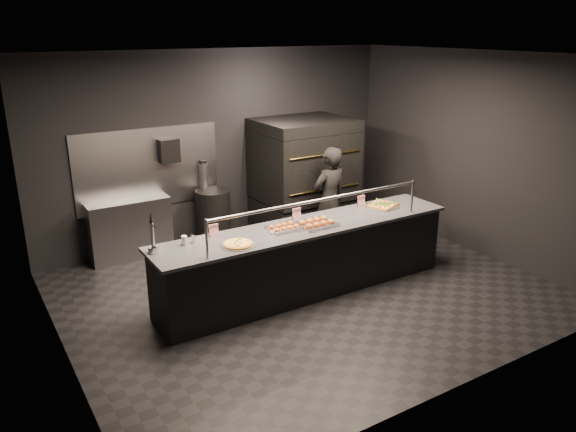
{
  "coord_description": "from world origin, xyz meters",
  "views": [
    {
      "loc": [
        -3.73,
        -5.56,
        3.32
      ],
      "look_at": [
        -0.16,
        0.2,
        1.02
      ],
      "focal_mm": 35.0,
      "sensor_mm": 36.0,
      "label": 1
    }
  ],
  "objects_px": {
    "prep_shelf": "(130,230)",
    "slider_tray_a": "(284,227)",
    "pizza_oven": "(304,177)",
    "trash_bin": "(214,218)",
    "fire_extinguisher": "(204,177)",
    "service_counter": "(306,259)",
    "worker": "(329,200)",
    "slider_tray_b": "(317,223)",
    "round_pizza": "(238,244)",
    "beer_tap": "(153,241)",
    "square_pizza": "(382,205)",
    "towel_dispenser": "(169,151)"
  },
  "relations": [
    {
      "from": "towel_dispenser",
      "to": "trash_bin",
      "type": "bearing_deg",
      "value": -20.7
    },
    {
      "from": "service_counter",
      "to": "trash_bin",
      "type": "relative_size",
      "value": 4.58
    },
    {
      "from": "towel_dispenser",
      "to": "square_pizza",
      "type": "height_order",
      "value": "towel_dispenser"
    },
    {
      "from": "round_pizza",
      "to": "trash_bin",
      "type": "distance_m",
      "value": 2.48
    },
    {
      "from": "service_counter",
      "to": "fire_extinguisher",
      "type": "distance_m",
      "value": 2.5
    },
    {
      "from": "pizza_oven",
      "to": "fire_extinguisher",
      "type": "bearing_deg",
      "value": 162.11
    },
    {
      "from": "round_pizza",
      "to": "square_pizza",
      "type": "bearing_deg",
      "value": 5.9
    },
    {
      "from": "towel_dispenser",
      "to": "trash_bin",
      "type": "height_order",
      "value": "towel_dispenser"
    },
    {
      "from": "towel_dispenser",
      "to": "fire_extinguisher",
      "type": "height_order",
      "value": "towel_dispenser"
    },
    {
      "from": "fire_extinguisher",
      "to": "trash_bin",
      "type": "xyz_separation_m",
      "value": [
        0.03,
        -0.23,
        -0.61
      ]
    },
    {
      "from": "fire_extinguisher",
      "to": "slider_tray_a",
      "type": "relative_size",
      "value": 1.08
    },
    {
      "from": "pizza_oven",
      "to": "prep_shelf",
      "type": "relative_size",
      "value": 1.59
    },
    {
      "from": "prep_shelf",
      "to": "slider_tray_b",
      "type": "relative_size",
      "value": 2.24
    },
    {
      "from": "slider_tray_b",
      "to": "prep_shelf",
      "type": "bearing_deg",
      "value": 125.67
    },
    {
      "from": "prep_shelf",
      "to": "square_pizza",
      "type": "bearing_deg",
      "value": -37.14
    },
    {
      "from": "towel_dispenser",
      "to": "square_pizza",
      "type": "distance_m",
      "value": 3.26
    },
    {
      "from": "slider_tray_b",
      "to": "slider_tray_a",
      "type": "bearing_deg",
      "value": 167.92
    },
    {
      "from": "service_counter",
      "to": "beer_tap",
      "type": "height_order",
      "value": "beer_tap"
    },
    {
      "from": "towel_dispenser",
      "to": "slider_tray_b",
      "type": "height_order",
      "value": "towel_dispenser"
    },
    {
      "from": "prep_shelf",
      "to": "worker",
      "type": "bearing_deg",
      "value": -26.14
    },
    {
      "from": "round_pizza",
      "to": "slider_tray_b",
      "type": "distance_m",
      "value": 1.16
    },
    {
      "from": "fire_extinguisher",
      "to": "trash_bin",
      "type": "relative_size",
      "value": 0.56
    },
    {
      "from": "towel_dispenser",
      "to": "worker",
      "type": "distance_m",
      "value": 2.52
    },
    {
      "from": "service_counter",
      "to": "prep_shelf",
      "type": "height_order",
      "value": "service_counter"
    },
    {
      "from": "towel_dispenser",
      "to": "worker",
      "type": "height_order",
      "value": "towel_dispenser"
    },
    {
      "from": "pizza_oven",
      "to": "worker",
      "type": "xyz_separation_m",
      "value": [
        -0.12,
        -0.89,
        -0.15
      ]
    },
    {
      "from": "towel_dispenser",
      "to": "slider_tray_a",
      "type": "height_order",
      "value": "towel_dispenser"
    },
    {
      "from": "fire_extinguisher",
      "to": "beer_tap",
      "type": "height_order",
      "value": "beer_tap"
    },
    {
      "from": "pizza_oven",
      "to": "fire_extinguisher",
      "type": "xyz_separation_m",
      "value": [
        -1.55,
        0.5,
        0.09
      ]
    },
    {
      "from": "worker",
      "to": "pizza_oven",
      "type": "bearing_deg",
      "value": -103.29
    },
    {
      "from": "prep_shelf",
      "to": "slider_tray_a",
      "type": "height_order",
      "value": "slider_tray_a"
    },
    {
      "from": "slider_tray_a",
      "to": "slider_tray_b",
      "type": "xyz_separation_m",
      "value": [
        0.43,
        -0.09,
        0.01
      ]
    },
    {
      "from": "round_pizza",
      "to": "square_pizza",
      "type": "height_order",
      "value": "square_pizza"
    },
    {
      "from": "service_counter",
      "to": "pizza_oven",
      "type": "height_order",
      "value": "pizza_oven"
    },
    {
      "from": "towel_dispenser",
      "to": "square_pizza",
      "type": "xyz_separation_m",
      "value": [
        2.24,
        -2.29,
        -0.61
      ]
    },
    {
      "from": "pizza_oven",
      "to": "slider_tray_b",
      "type": "distance_m",
      "value": 2.24
    },
    {
      "from": "worker",
      "to": "slider_tray_b",
      "type": "bearing_deg",
      "value": 42.1
    },
    {
      "from": "towel_dispenser",
      "to": "slider_tray_b",
      "type": "distance_m",
      "value": 2.72
    },
    {
      "from": "pizza_oven",
      "to": "trash_bin",
      "type": "xyz_separation_m",
      "value": [
        -1.52,
        0.27,
        -0.52
      ]
    },
    {
      "from": "beer_tap",
      "to": "square_pizza",
      "type": "bearing_deg",
      "value": -0.93
    },
    {
      "from": "trash_bin",
      "to": "worker",
      "type": "height_order",
      "value": "worker"
    },
    {
      "from": "pizza_oven",
      "to": "round_pizza",
      "type": "bearing_deg",
      "value": -137.71
    },
    {
      "from": "pizza_oven",
      "to": "trash_bin",
      "type": "bearing_deg",
      "value": 169.9
    },
    {
      "from": "pizza_oven",
      "to": "prep_shelf",
      "type": "xyz_separation_m",
      "value": [
        -2.8,
        0.42,
        -0.52
      ]
    },
    {
      "from": "slider_tray_a",
      "to": "round_pizza",
      "type": "bearing_deg",
      "value": -166.02
    },
    {
      "from": "towel_dispenser",
      "to": "square_pizza",
      "type": "bearing_deg",
      "value": -45.73
    },
    {
      "from": "service_counter",
      "to": "prep_shelf",
      "type": "xyz_separation_m",
      "value": [
        -1.6,
        2.32,
        -0.01
      ]
    },
    {
      "from": "prep_shelf",
      "to": "slider_tray_b",
      "type": "height_order",
      "value": "slider_tray_b"
    },
    {
      "from": "round_pizza",
      "to": "worker",
      "type": "distance_m",
      "value": 2.43
    },
    {
      "from": "square_pizza",
      "to": "worker",
      "type": "bearing_deg",
      "value": 105.8
    }
  ]
}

